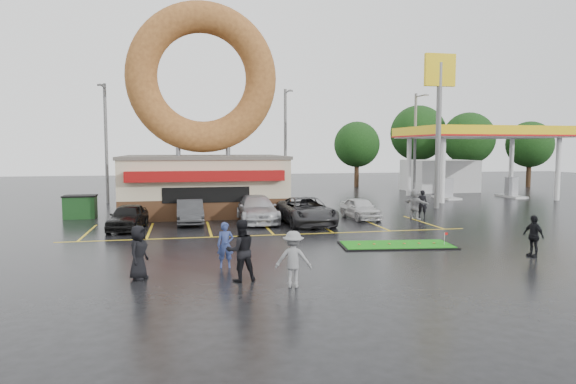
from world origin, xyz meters
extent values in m
plane|color=black|center=(0.00, 0.00, 0.00)|extent=(120.00, 120.00, 0.00)
cube|color=#472B19|center=(-3.00, 13.00, 0.60)|extent=(10.00, 8.00, 1.20)
cube|color=beige|center=(-3.00, 13.00, 2.35)|extent=(10.00, 8.00, 2.30)
cube|color=#59544C|center=(-3.00, 13.00, 3.60)|extent=(10.20, 8.20, 0.20)
cube|color=maroon|center=(-3.00, 8.70, 2.60)|extent=(9.00, 0.60, 0.60)
cylinder|color=slate|center=(-4.60, 13.00, 4.30)|extent=(0.30, 0.30, 1.20)
cylinder|color=slate|center=(-1.40, 13.00, 4.30)|extent=(0.30, 0.30, 1.20)
torus|color=brown|center=(-3.00, 13.00, 8.70)|extent=(9.60, 2.00, 9.60)
cylinder|color=silver|center=(15.00, 15.00, 2.50)|extent=(0.40, 0.40, 5.00)
cylinder|color=silver|center=(25.00, 15.00, 2.50)|extent=(0.40, 0.40, 5.00)
cylinder|color=silver|center=(15.00, 21.00, 2.50)|extent=(0.40, 0.40, 5.00)
cylinder|color=silver|center=(25.00, 21.00, 2.50)|extent=(0.40, 0.40, 5.00)
cube|color=silver|center=(20.00, 18.00, 5.25)|extent=(12.00, 8.00, 0.50)
cube|color=yellow|center=(20.00, 18.00, 5.55)|extent=(12.30, 8.30, 0.70)
cube|color=#99999E|center=(17.00, 18.00, 0.90)|extent=(0.90, 0.60, 1.60)
cube|color=#99999E|center=(23.00, 18.00, 0.90)|extent=(0.90, 0.60, 1.60)
cube|color=silver|center=(20.00, 25.00, 1.50)|extent=(6.00, 5.00, 3.00)
cylinder|color=slate|center=(13.00, 12.00, 5.00)|extent=(0.36, 0.36, 10.00)
cube|color=yellow|center=(13.00, 12.00, 9.50)|extent=(2.20, 0.30, 2.20)
cylinder|color=slate|center=(-10.00, 20.00, 4.50)|extent=(0.24, 0.24, 9.00)
cylinder|color=slate|center=(-10.00, 19.00, 8.70)|extent=(0.12, 2.00, 0.12)
cube|color=slate|center=(-10.00, 18.00, 8.65)|extent=(0.40, 0.18, 0.12)
cylinder|color=slate|center=(4.00, 21.00, 4.50)|extent=(0.24, 0.24, 9.00)
cylinder|color=slate|center=(4.00, 20.00, 8.70)|extent=(0.12, 2.00, 0.12)
cube|color=slate|center=(4.00, 19.00, 8.65)|extent=(0.40, 0.18, 0.12)
cylinder|color=slate|center=(16.00, 22.00, 4.50)|extent=(0.24, 0.24, 9.00)
cylinder|color=slate|center=(16.00, 21.00, 8.70)|extent=(0.12, 2.00, 0.12)
cube|color=slate|center=(16.00, 20.00, 8.65)|extent=(0.40, 0.18, 0.12)
cylinder|color=#332114|center=(26.00, 30.00, 1.44)|extent=(0.50, 0.50, 2.88)
sphere|color=black|center=(26.00, 30.00, 5.20)|extent=(5.60, 5.60, 5.60)
cylinder|color=#332114|center=(32.00, 28.00, 1.26)|extent=(0.50, 0.50, 2.52)
sphere|color=black|center=(32.00, 28.00, 4.55)|extent=(4.90, 4.90, 4.90)
cylinder|color=#332114|center=(22.00, 34.00, 1.62)|extent=(0.50, 0.50, 3.24)
sphere|color=black|center=(22.00, 34.00, 5.85)|extent=(6.30, 6.30, 6.30)
cylinder|color=#332114|center=(14.00, 32.00, 1.26)|extent=(0.50, 0.50, 2.52)
sphere|color=black|center=(14.00, 32.00, 4.55)|extent=(4.90, 4.90, 4.90)
imported|color=black|center=(-7.11, 6.42, 0.67)|extent=(2.07, 4.08, 1.33)
imported|color=#2E2E30|center=(-3.96, 8.00, 0.67)|extent=(1.47, 4.09, 1.34)
imported|color=#B7B8BD|center=(-0.23, 7.86, 0.74)|extent=(2.12, 5.14, 1.49)
imported|color=#2C2C2E|center=(2.34, 6.49, 0.74)|extent=(2.69, 5.45, 1.49)
imported|color=silver|center=(5.97, 7.92, 0.63)|extent=(1.72, 3.79, 1.26)
imported|color=navy|center=(-2.83, -2.91, 0.81)|extent=(0.61, 0.42, 1.61)
imported|color=black|center=(-2.49, -4.84, 0.98)|extent=(1.07, 0.90, 1.96)
imported|color=gray|center=(-1.01, -5.87, 0.86)|extent=(1.25, 0.92, 1.72)
imported|color=black|center=(-5.70, -3.96, 0.88)|extent=(0.84, 1.00, 1.75)
imported|color=black|center=(9.05, -3.40, 0.81)|extent=(0.55, 1.00, 1.62)
imported|color=#959597|center=(9.12, 7.22, 0.90)|extent=(1.24, 1.73, 1.81)
imported|color=black|center=(9.98, 8.06, 0.82)|extent=(0.71, 0.63, 1.64)
cube|color=#19421B|center=(-10.38, 11.52, 0.65)|extent=(1.81, 1.22, 1.30)
cube|color=black|center=(4.73, -0.34, 0.03)|extent=(5.06, 2.64, 0.06)
cube|color=#1A8115|center=(4.73, -0.34, 0.06)|extent=(4.81, 2.39, 0.03)
cylinder|color=silver|center=(6.66, -0.89, 0.33)|extent=(0.02, 0.02, 0.55)
cube|color=red|center=(6.73, -0.89, 0.55)|extent=(0.14, 0.01, 0.10)
camera|label=1|loc=(-4.18, -20.83, 4.24)|focal=32.00mm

